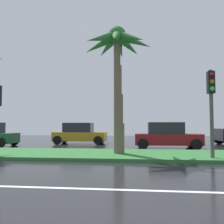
{
  "coord_description": "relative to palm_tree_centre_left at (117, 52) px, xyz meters",
  "views": [
    {
      "loc": [
        0.93,
        -3.59,
        1.54
      ],
      "look_at": [
        -0.57,
        10.51,
        2.34
      ],
      "focal_mm": 37.15,
      "sensor_mm": 36.0,
      "label": 1
    }
  ],
  "objects": [
    {
      "name": "palm_tree_centre_left",
      "position": [
        0.0,
        0.0,
        0.0
      ],
      "size": [
        3.57,
        3.61,
        6.4
      ],
      "color": "brown",
      "rests_on": "median_strip"
    },
    {
      "name": "car_in_traffic_third",
      "position": [
        2.94,
        4.29,
        -4.4
      ],
      "size": [
        4.3,
        2.02,
        1.72
      ],
      "color": "maroon",
      "rests_on": "ground_plane"
    },
    {
      "name": "near_lane_divider_stripe",
      "position": [
        0.01,
        -5.9,
        -5.23
      ],
      "size": [
        81.0,
        0.14,
        0.01
      ],
      "primitive_type": "cube",
      "color": "white",
      "rests_on": "ground_plane"
    },
    {
      "name": "ground_plane",
      "position": [
        0.01,
        1.1,
        -5.28
      ],
      "size": [
        90.0,
        42.0,
        0.1
      ],
      "primitive_type": "cube",
      "color": "black"
    },
    {
      "name": "car_in_traffic_second",
      "position": [
        -3.76,
        7.38,
        -4.4
      ],
      "size": [
        4.3,
        2.02,
        1.72
      ],
      "color": "#B28C1E",
      "rests_on": "ground_plane"
    },
    {
      "name": "median_strip",
      "position": [
        0.01,
        0.1,
        -5.15
      ],
      "size": [
        85.5,
        4.0,
        0.15
      ],
      "primitive_type": "cube",
      "color": "#2D6B33",
      "rests_on": "ground_plane"
    },
    {
      "name": "traffic_signal_median_right",
      "position": [
        4.15,
        -1.18,
        -2.47
      ],
      "size": [
        0.28,
        0.43,
        3.78
      ],
      "color": "#4C4C47",
      "rests_on": "median_strip"
    }
  ]
}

